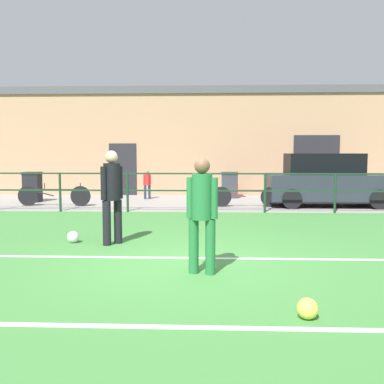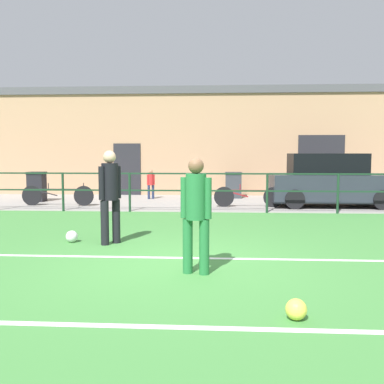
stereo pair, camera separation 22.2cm
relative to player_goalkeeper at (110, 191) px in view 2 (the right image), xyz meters
The scene contains 16 objects.
ground 2.24m from the player_goalkeeper, 44.32° to the right, with size 60.00×44.00×0.04m, color #42843D.
field_line_touchline 2.04m from the player_goalkeeper, 36.43° to the right, with size 36.00×0.11×0.00m, color white.
field_line_hash 4.35m from the player_goalkeeper, 70.31° to the right, with size 36.00×0.11×0.00m, color white.
pavement_strip 7.32m from the player_goalkeeper, 78.67° to the left, with size 48.00×5.00×0.02m, color gray.
perimeter_fence 4.83m from the player_goalkeeper, 72.82° to the left, with size 36.07×0.07×1.15m.
clubhouse_facade 10.97m from the player_goalkeeper, 82.49° to the left, with size 28.00×2.56×4.37m.
player_goalkeeper is the anchor object (origin of this frame).
player_striker 2.64m from the player_goalkeeper, 48.89° to the right, with size 0.45×0.29×1.66m.
soccer_ball_match 1.20m from the player_goalkeeper, behind, with size 0.23×0.23×0.23m, color white.
soccer_ball_spare 4.77m from the player_goalkeeper, 52.17° to the right, with size 0.22×0.22×0.22m, color #E5E04C.
spectator_child 8.10m from the player_goalkeeper, 93.49° to the left, with size 0.28×0.19×1.08m.
parked_car_red 8.34m from the player_goalkeeper, 47.85° to the left, with size 3.86×1.79×1.69m.
bicycle_parked_0 6.63m from the player_goalkeeper, 118.85° to the left, with size 2.37×0.04×0.74m.
bicycle_parked_1 6.56m from the player_goalkeeper, 62.93° to the left, with size 2.19×0.04×0.74m.
trash_bin_0 8.21m from the player_goalkeeper, 122.09° to the left, with size 0.58×0.49×1.04m.
trash_bin_1 9.00m from the player_goalkeeper, 73.37° to the left, with size 0.63×0.53×0.98m.
Camera 2 is at (0.66, -6.87, 1.74)m, focal length 41.73 mm.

